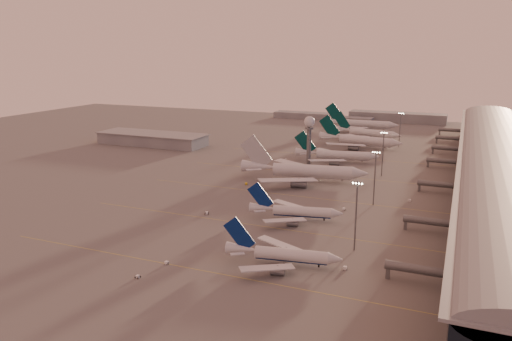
% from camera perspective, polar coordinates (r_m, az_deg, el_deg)
% --- Properties ---
extents(ground, '(700.00, 700.00, 0.00)m').
position_cam_1_polar(ground, '(197.55, -5.64, -6.52)').
color(ground, '#605D5D').
rests_on(ground, ground).
extents(taxiway_markings, '(180.00, 185.25, 0.02)m').
position_cam_1_polar(taxiway_markings, '(236.53, 7.30, -3.14)').
color(taxiway_markings, gold).
rests_on(taxiway_markings, ground).
extents(terminal, '(57.00, 362.00, 23.04)m').
position_cam_1_polar(terminal, '(279.44, 26.06, 0.40)').
color(terminal, black).
rests_on(terminal, ground).
extents(hangar, '(82.00, 27.00, 8.50)m').
position_cam_1_polar(hangar, '(373.33, -11.76, 3.58)').
color(hangar, slate).
rests_on(hangar, ground).
extents(radar_tower, '(6.40, 6.40, 31.10)m').
position_cam_1_polar(radar_tower, '(298.66, 6.10, 4.54)').
color(radar_tower, '#5C5E63').
rests_on(radar_tower, ground).
extents(mast_a, '(3.60, 0.56, 25.00)m').
position_cam_1_polar(mast_a, '(174.32, 11.36, -4.74)').
color(mast_a, '#5C5E63').
rests_on(mast_a, ground).
extents(mast_b, '(3.60, 0.56, 25.00)m').
position_cam_1_polar(mast_b, '(226.95, 13.43, -0.53)').
color(mast_b, '#5C5E63').
rests_on(mast_b, ground).
extents(mast_c, '(3.60, 0.56, 25.00)m').
position_cam_1_polar(mast_c, '(280.79, 14.30, 2.11)').
color(mast_c, '#5C5E63').
rests_on(mast_c, ground).
extents(mast_d, '(3.60, 0.56, 25.00)m').
position_cam_1_polar(mast_d, '(369.04, 16.14, 4.69)').
color(mast_d, '#5C5E63').
rests_on(mast_d, ground).
extents(distant_horizon, '(165.00, 37.50, 9.00)m').
position_cam_1_polar(distant_horizon, '(499.58, 12.63, 5.99)').
color(distant_horizon, slate).
rests_on(distant_horizon, ground).
extents(narrowbody_near, '(38.87, 30.80, 15.26)m').
position_cam_1_polar(narrowbody_near, '(163.34, 3.10, -9.76)').
color(narrowbody_near, silver).
rests_on(narrowbody_near, ground).
extents(narrowbody_mid, '(38.81, 30.67, 15.33)m').
position_cam_1_polar(narrowbody_mid, '(204.79, 4.53, -4.84)').
color(narrowbody_mid, silver).
rests_on(narrowbody_mid, ground).
extents(widebody_white, '(67.50, 53.66, 23.90)m').
position_cam_1_polar(widebody_white, '(264.59, 5.50, -0.35)').
color(widebody_white, silver).
rests_on(widebody_white, ground).
extents(greentail_a, '(51.92, 41.63, 18.95)m').
position_cam_1_polar(greentail_a, '(312.32, 9.22, 1.56)').
color(greentail_a, silver).
rests_on(greentail_a, ground).
extents(greentail_b, '(60.78, 48.88, 22.09)m').
position_cam_1_polar(greentail_b, '(361.62, 11.78, 3.19)').
color(greentail_b, silver).
rests_on(greentail_b, ground).
extents(greentail_c, '(55.54, 44.40, 20.42)m').
position_cam_1_polar(greentail_c, '(398.09, 12.52, 4.05)').
color(greentail_c, silver).
rests_on(greentail_c, ground).
extents(greentail_d, '(63.19, 51.01, 22.95)m').
position_cam_1_polar(greentail_d, '(441.15, 11.97, 5.06)').
color(greentail_d, silver).
rests_on(greentail_d, ground).
extents(gsv_truck_a, '(5.62, 2.35, 2.22)m').
position_cam_1_polar(gsv_truck_a, '(166.70, -10.06, -10.20)').
color(gsv_truck_a, white).
rests_on(gsv_truck_a, ground).
extents(gsv_tug_near, '(2.01, 3.13, 0.86)m').
position_cam_1_polar(gsv_tug_near, '(159.82, -13.37, -11.73)').
color(gsv_tug_near, white).
rests_on(gsv_tug_near, ground).
extents(gsv_catering_a, '(5.23, 2.52, 4.28)m').
position_cam_1_polar(gsv_catering_a, '(162.83, 10.23, -10.42)').
color(gsv_catering_a, white).
rests_on(gsv_catering_a, ground).
extents(gsv_tug_mid, '(3.67, 4.36, 1.07)m').
position_cam_1_polar(gsv_tug_mid, '(212.69, -5.65, -4.88)').
color(gsv_tug_mid, white).
rests_on(gsv_tug_mid, ground).
extents(gsv_truck_b, '(6.22, 3.24, 2.39)m').
position_cam_1_polar(gsv_truck_b, '(219.85, 10.14, -4.22)').
color(gsv_truck_b, white).
rests_on(gsv_truck_b, ground).
extents(gsv_truck_c, '(6.36, 4.77, 2.44)m').
position_cam_1_polar(gsv_truck_c, '(256.87, -1.02, -1.38)').
color(gsv_truck_c, yellow).
rests_on(gsv_truck_c, ground).
extents(gsv_catering_b, '(5.45, 3.58, 4.12)m').
position_cam_1_polar(gsv_catering_b, '(239.41, 17.24, -2.94)').
color(gsv_catering_b, white).
rests_on(gsv_catering_b, ground).
extents(gsv_tug_far, '(2.51, 3.35, 0.85)m').
position_cam_1_polar(gsv_tug_far, '(277.68, 4.59, -0.44)').
color(gsv_tug_far, white).
rests_on(gsv_tug_far, ground).
extents(gsv_truck_d, '(3.54, 5.48, 2.08)m').
position_cam_1_polar(gsv_truck_d, '(314.43, 3.43, 1.37)').
color(gsv_truck_d, white).
rests_on(gsv_truck_d, ground).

